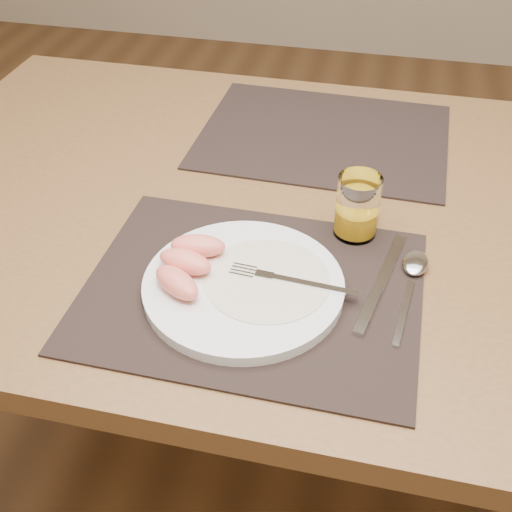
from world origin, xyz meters
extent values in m
plane|color=brown|center=(0.00, 0.00, 0.00)|extent=(5.00, 5.00, 0.00)
cube|color=brown|center=(0.00, 0.00, 0.73)|extent=(1.40, 0.90, 0.04)
cylinder|color=brown|center=(-0.62, 0.37, 0.35)|extent=(0.06, 0.06, 0.71)
cube|color=black|center=(-0.02, -0.22, 0.75)|extent=(0.45, 0.35, 0.00)
cube|color=black|center=(0.01, 0.22, 0.75)|extent=(0.46, 0.36, 0.00)
cylinder|color=white|center=(-0.03, -0.23, 0.76)|extent=(0.27, 0.27, 0.02)
cylinder|color=white|center=(0.00, -0.22, 0.77)|extent=(0.17, 0.17, 0.00)
cube|color=silver|center=(0.06, -0.21, 0.77)|extent=(0.12, 0.02, 0.00)
cube|color=silver|center=(-0.01, -0.21, 0.77)|extent=(0.03, 0.02, 0.00)
cube|color=silver|center=(-0.04, -0.21, 0.77)|extent=(0.04, 0.03, 0.00)
cube|color=silver|center=(0.16, -0.12, 0.76)|extent=(0.04, 0.13, 0.00)
cube|color=silver|center=(0.14, -0.23, 0.76)|extent=(0.03, 0.09, 0.01)
cube|color=silver|center=(0.18, -0.22, 0.76)|extent=(0.02, 0.13, 0.00)
ellipsoid|color=silver|center=(0.19, -0.12, 0.76)|extent=(0.04, 0.06, 0.01)
cylinder|color=white|center=(0.10, -0.06, 0.80)|extent=(0.06, 0.06, 0.10)
cylinder|color=#FFB015|center=(0.10, -0.06, 0.78)|extent=(0.05, 0.05, 0.04)
ellipsoid|color=#FA7D66|center=(-0.11, -0.26, 0.79)|extent=(0.08, 0.07, 0.03)
ellipsoid|color=#FA7D66|center=(-0.11, -0.22, 0.79)|extent=(0.08, 0.05, 0.03)
ellipsoid|color=#FA7D66|center=(-0.10, -0.18, 0.79)|extent=(0.08, 0.05, 0.03)
camera|label=1|loc=(0.13, -0.84, 1.34)|focal=45.00mm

